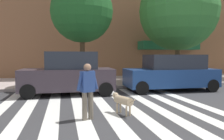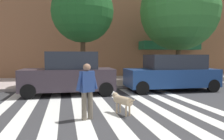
{
  "view_description": "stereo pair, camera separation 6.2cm",
  "coord_description": "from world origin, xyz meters",
  "px_view_note": "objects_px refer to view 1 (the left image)",
  "views": [
    {
      "loc": [
        -2.25,
        0.29,
        1.86
      ],
      "look_at": [
        -0.42,
        8.4,
        1.32
      ],
      "focal_mm": 34.97,
      "sensor_mm": 36.0,
      "label": 1
    },
    {
      "loc": [
        -2.19,
        0.28,
        1.86
      ],
      "look_at": [
        -0.42,
        8.4,
        1.32
      ],
      "focal_mm": 34.97,
      "sensor_mm": 36.0,
      "label": 2
    }
  ],
  "objects_px": {
    "parked_car_behind_first": "(69,74)",
    "parked_car_third_in_line": "(171,73)",
    "street_tree_nearest": "(82,12)",
    "pedestrian_dog_walker": "(88,88)",
    "dog_on_leash": "(122,100)",
    "street_tree_middle": "(178,11)"
  },
  "relations": [
    {
      "from": "parked_car_behind_first",
      "to": "parked_car_third_in_line",
      "type": "xyz_separation_m",
      "value": [
        5.38,
        -0.0,
        -0.03
      ]
    },
    {
      "from": "dog_on_leash",
      "to": "pedestrian_dog_walker",
      "type": "bearing_deg",
      "value": -162.42
    },
    {
      "from": "dog_on_leash",
      "to": "parked_car_behind_first",
      "type": "bearing_deg",
      "value": 111.24
    },
    {
      "from": "street_tree_nearest",
      "to": "dog_on_leash",
      "type": "height_order",
      "value": "street_tree_nearest"
    },
    {
      "from": "street_tree_nearest",
      "to": "street_tree_middle",
      "type": "xyz_separation_m",
      "value": [
        6.4,
        0.41,
        0.38
      ]
    },
    {
      "from": "parked_car_behind_first",
      "to": "parked_car_third_in_line",
      "type": "height_order",
      "value": "parked_car_behind_first"
    },
    {
      "from": "pedestrian_dog_walker",
      "to": "street_tree_middle",
      "type": "bearing_deg",
      "value": 46.04
    },
    {
      "from": "parked_car_behind_first",
      "to": "street_tree_nearest",
      "type": "relative_size",
      "value": 0.72
    },
    {
      "from": "street_tree_middle",
      "to": "dog_on_leash",
      "type": "distance_m",
      "value": 9.83
    },
    {
      "from": "parked_car_third_in_line",
      "to": "dog_on_leash",
      "type": "xyz_separation_m",
      "value": [
        -3.82,
        -4.02,
        -0.5
      ]
    },
    {
      "from": "dog_on_leash",
      "to": "street_tree_nearest",
      "type": "bearing_deg",
      "value": 96.42
    },
    {
      "from": "parked_car_third_in_line",
      "to": "street_tree_nearest",
      "type": "height_order",
      "value": "street_tree_nearest"
    },
    {
      "from": "street_tree_nearest",
      "to": "pedestrian_dog_walker",
      "type": "height_order",
      "value": "street_tree_nearest"
    },
    {
      "from": "parked_car_behind_first",
      "to": "parked_car_third_in_line",
      "type": "bearing_deg",
      "value": -0.0
    },
    {
      "from": "pedestrian_dog_walker",
      "to": "parked_car_third_in_line",
      "type": "bearing_deg",
      "value": 41.41
    },
    {
      "from": "parked_car_third_in_line",
      "to": "street_tree_nearest",
      "type": "bearing_deg",
      "value": 153.11
    },
    {
      "from": "pedestrian_dog_walker",
      "to": "street_tree_nearest",
      "type": "bearing_deg",
      "value": 86.28
    },
    {
      "from": "parked_car_third_in_line",
      "to": "dog_on_leash",
      "type": "relative_size",
      "value": 4.59
    },
    {
      "from": "pedestrian_dog_walker",
      "to": "dog_on_leash",
      "type": "relative_size",
      "value": 1.57
    },
    {
      "from": "parked_car_third_in_line",
      "to": "pedestrian_dog_walker",
      "type": "height_order",
      "value": "parked_car_third_in_line"
    },
    {
      "from": "parked_car_third_in_line",
      "to": "street_tree_nearest",
      "type": "distance_m",
      "value": 6.16
    },
    {
      "from": "parked_car_third_in_line",
      "to": "pedestrian_dog_walker",
      "type": "xyz_separation_m",
      "value": [
        -4.96,
        -4.38,
        -0.02
      ]
    }
  ]
}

